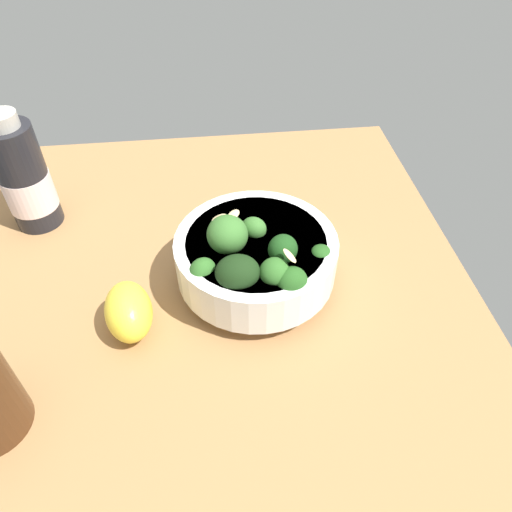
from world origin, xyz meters
The scene contains 4 objects.
ground_plane centered at (0.00, 0.00, -2.35)cm, with size 59.51×59.51×4.70cm, color #996D42.
bowl_of_broccoli centered at (-3.33, -5.04, 4.28)cm, with size 17.47×17.47×10.05cm.
lemon_wedge centered at (-8.02, 8.40, 2.58)cm, with size 7.12×4.75×5.16cm, color yellow.
bottle_short centered at (10.96, 21.48, 6.53)cm, with size 5.88×5.88×15.17cm.
Camera 1 is at (-39.91, -0.86, 40.22)cm, focal length 33.51 mm.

